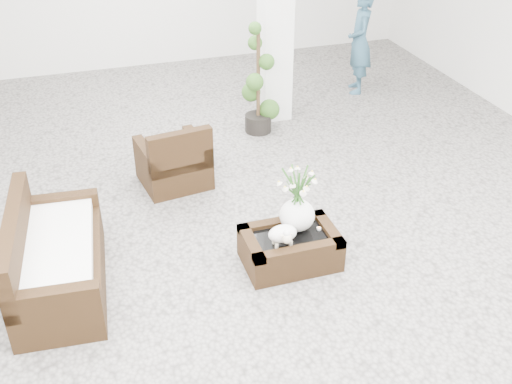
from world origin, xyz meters
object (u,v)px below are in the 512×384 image
object	(u,v)px
loveseat	(57,251)
topiary	(258,80)
armchair	(173,153)
coffee_table	(290,249)

from	to	relation	value
loveseat	topiary	bearing A→B (deg)	-41.79
armchair	topiary	distance (m)	1.75
armchair	loveseat	bearing A→B (deg)	41.09
coffee_table	loveseat	size ratio (longest dim) A/B	0.57
armchair	loveseat	xyz separation A→B (m)	(-1.36, -1.56, 0.02)
coffee_table	armchair	bearing A→B (deg)	112.50
coffee_table	armchair	xyz separation A→B (m)	(-0.77, 1.85, 0.24)
armchair	topiary	size ratio (longest dim) A/B	0.53
coffee_table	topiary	size ratio (longest dim) A/B	0.60
coffee_table	topiary	bearing A→B (deg)	78.09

